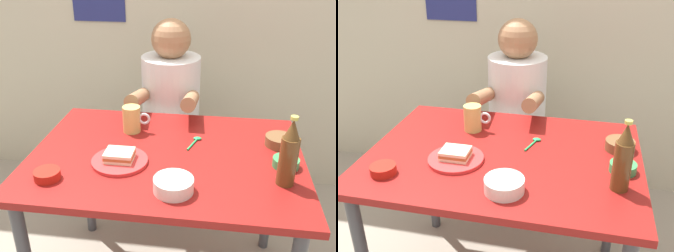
% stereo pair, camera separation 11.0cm
% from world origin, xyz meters
% --- Properties ---
extents(dining_table, '(1.10, 0.80, 0.74)m').
position_xyz_m(dining_table, '(0.00, 0.00, 0.65)').
color(dining_table, maroon).
rests_on(dining_table, ground).
extents(stool, '(0.34, 0.34, 0.45)m').
position_xyz_m(stool, '(-0.07, 0.63, 0.35)').
color(stool, '#4C4C51').
rests_on(stool, ground).
extents(person_seated, '(0.33, 0.56, 0.72)m').
position_xyz_m(person_seated, '(-0.07, 0.62, 0.77)').
color(person_seated, white).
rests_on(person_seated, stool).
extents(plate_orange, '(0.22, 0.22, 0.01)m').
position_xyz_m(plate_orange, '(-0.17, -0.10, 0.75)').
color(plate_orange, red).
rests_on(plate_orange, dining_table).
extents(sandwich, '(0.11, 0.09, 0.04)m').
position_xyz_m(sandwich, '(-0.17, -0.10, 0.77)').
color(sandwich, beige).
rests_on(sandwich, plate_orange).
extents(beer_mug, '(0.13, 0.08, 0.12)m').
position_xyz_m(beer_mug, '(-0.18, 0.18, 0.80)').
color(beer_mug, '#D1BC66').
rests_on(beer_mug, dining_table).
extents(beer_bottle, '(0.06, 0.06, 0.26)m').
position_xyz_m(beer_bottle, '(0.45, -0.15, 0.86)').
color(beer_bottle, '#593819').
rests_on(beer_bottle, dining_table).
extents(condiment_bowl_brown, '(0.12, 0.12, 0.04)m').
position_xyz_m(condiment_bowl_brown, '(0.46, 0.14, 0.76)').
color(condiment_bowl_brown, brown).
rests_on(condiment_bowl_brown, dining_table).
extents(sambal_bowl_red, '(0.10, 0.10, 0.03)m').
position_xyz_m(sambal_bowl_red, '(-0.40, -0.24, 0.76)').
color(sambal_bowl_red, '#B21E14').
rests_on(sambal_bowl_red, dining_table).
extents(rice_bowl_white, '(0.14, 0.14, 0.05)m').
position_xyz_m(rice_bowl_white, '(0.06, -0.26, 0.77)').
color(rice_bowl_white, silver).
rests_on(rice_bowl_white, dining_table).
extents(dip_bowl_green, '(0.10, 0.10, 0.03)m').
position_xyz_m(dip_bowl_green, '(0.47, -0.04, 0.76)').
color(dip_bowl_green, '#388C4C').
rests_on(dip_bowl_green, dining_table).
extents(spoon, '(0.06, 0.12, 0.01)m').
position_xyz_m(spoon, '(0.11, 0.12, 0.75)').
color(spoon, '#26A559').
rests_on(spoon, dining_table).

